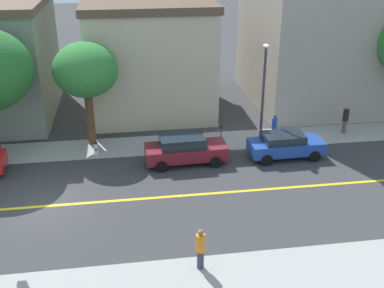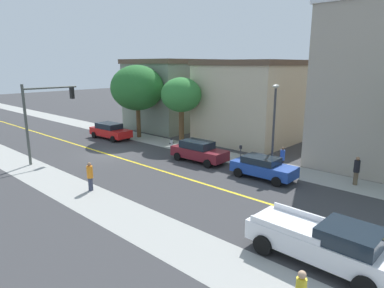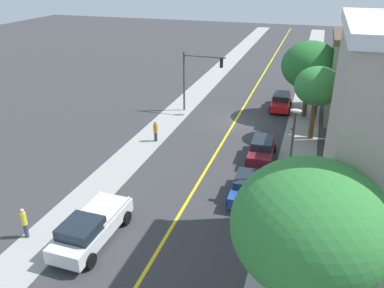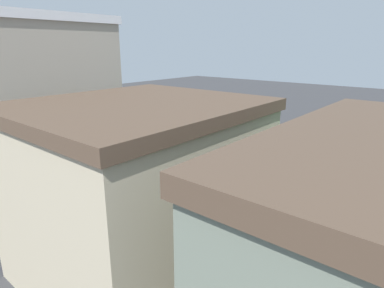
{
  "view_description": "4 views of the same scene",
  "coord_description": "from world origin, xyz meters",
  "views": [
    {
      "loc": [
        20.0,
        3.94,
        12.01
      ],
      "look_at": [
        -1.35,
        7.11,
        2.17
      ],
      "focal_mm": 44.0,
      "sensor_mm": 36.0,
      "label": 1
    },
    {
      "loc": [
        15.56,
        24.02,
        7.43
      ],
      "look_at": [
        -1.57,
        8.2,
        1.94
      ],
      "focal_mm": 31.77,
      "sensor_mm": 36.0,
      "label": 2
    },
    {
      "loc": [
        -6.7,
        34.56,
        13.75
      ],
      "look_at": [
        1.11,
        10.05,
        1.91
      ],
      "focal_mm": 36.62,
      "sensor_mm": 36.0,
      "label": 3
    },
    {
      "loc": [
        -22.05,
        -4.65,
        9.99
      ],
      "look_at": [
        -1.72,
        12.34,
        2.12
      ],
      "focal_mm": 30.8,
      "sensor_mm": 36.0,
      "label": 4
    }
  ],
  "objects": [
    {
      "name": "pedestrian_blue_shirt",
      "position": [
        -5.91,
        12.96,
        0.91
      ],
      "size": [
        0.34,
        0.34,
        1.72
      ],
      "rotation": [
        0.0,
        0.0,
        5.0
      ],
      "color": "black",
      "rests_on": "ground"
    },
    {
      "name": "street_tree_left_far",
      "position": [
        -7.08,
        1.75,
        4.62
      ],
      "size": [
        3.78,
        3.78,
        6.27
      ],
      "color": "brown",
      "rests_on": "ground"
    },
    {
      "name": "pedestrian_black_shirt",
      "position": [
        -6.36,
        17.82,
        0.97
      ],
      "size": [
        0.36,
        0.36,
        1.83
      ],
      "rotation": [
        0.0,
        0.0,
        5.33
      ],
      "color": "brown",
      "rests_on": "ground"
    },
    {
      "name": "blue_sedan_left_curb",
      "position": [
        -3.48,
        12.86,
        0.77
      ],
      "size": [
        2.04,
        4.31,
        1.46
      ],
      "rotation": [
        0.0,
        0.0,
        1.6
      ],
      "color": "#1E429E",
      "rests_on": "ground"
    },
    {
      "name": "corner_shop_building",
      "position": [
        -13.2,
        17.53,
        5.95
      ],
      "size": [
        11.21,
        8.31,
        11.86
      ],
      "rotation": [
        0.0,
        0.0,
        -1.57
      ],
      "color": "#A39989",
      "rests_on": "ground"
    },
    {
      "name": "ground_plane",
      "position": [
        0.0,
        0.0,
        0.0
      ],
      "size": [
        140.0,
        140.0,
        0.0
      ],
      "primitive_type": "plane",
      "color": "#38383A"
    },
    {
      "name": "fire_hydrant",
      "position": [
        -5.46,
        2.04,
        0.41
      ],
      "size": [
        0.44,
        0.24,
        0.84
      ],
      "color": "silver",
      "rests_on": "ground"
    },
    {
      "name": "maroon_sedan_left_curb",
      "position": [
        -3.59,
        7.05,
        0.84
      ],
      "size": [
        2.1,
        4.62,
        1.63
      ],
      "rotation": [
        0.0,
        0.0,
        1.61
      ],
      "color": "maroon",
      "rests_on": "ground"
    },
    {
      "name": "street_lamp",
      "position": [
        -5.95,
        12.11,
        3.78
      ],
      "size": [
        0.7,
        0.36,
        6.06
      ],
      "color": "#38383D",
      "rests_on": "ground"
    },
    {
      "name": "parking_meter",
      "position": [
        -5.67,
        9.54,
        0.88
      ],
      "size": [
        0.12,
        0.18,
        1.34
      ],
      "color": "#4C4C51",
      "rests_on": "ground"
    },
    {
      "name": "brick_apartment_block",
      "position": [
        -13.2,
        5.75,
        3.92
      ],
      "size": [
        9.67,
        8.71,
        7.81
      ],
      "rotation": [
        0.0,
        0.0,
        -1.57
      ],
      "color": "beige",
      "rests_on": "ground"
    },
    {
      "name": "road_centerline_stripe",
      "position": [
        0.0,
        0.0,
        0.0
      ],
      "size": [
        0.2,
        126.0,
        0.0
      ],
      "primitive_type": "cube",
      "color": "yellow",
      "rests_on": "ground"
    },
    {
      "name": "pedestrian_orange_shirt",
      "position": [
        5.51,
        6.42,
        0.93
      ],
      "size": [
        0.36,
        0.36,
        1.76
      ],
      "rotation": [
        0.0,
        0.0,
        1.4
      ],
      "color": "#33384C",
      "rests_on": "ground"
    },
    {
      "name": "small_dog",
      "position": [
        -5.78,
        13.7,
        0.37
      ],
      "size": [
        0.27,
        0.74,
        0.56
      ],
      "rotation": [
        0.0,
        0.0,
        1.57
      ],
      "color": "silver",
      "rests_on": "ground"
    },
    {
      "name": "sidewalk_left",
      "position": [
        -6.26,
        0.0,
        0.0
      ],
      "size": [
        2.85,
        126.0,
        0.01
      ],
      "primitive_type": "cube",
      "color": "#9E9E99",
      "rests_on": "ground"
    }
  ]
}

